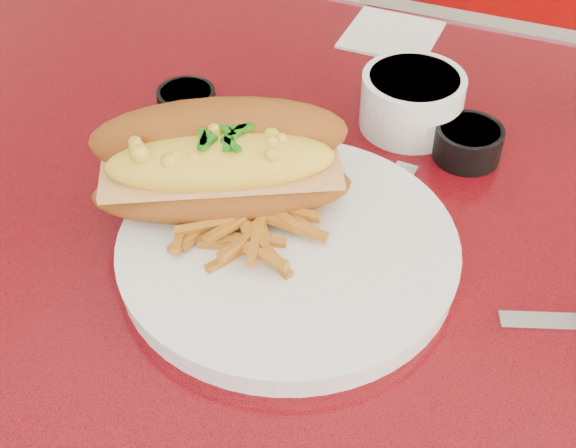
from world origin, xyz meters
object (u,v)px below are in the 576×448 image
at_px(booth_bench_far, 465,145).
at_px(diner_table, 332,339).
at_px(mac_hoagie, 221,162).
at_px(sauce_cup_right, 468,141).
at_px(dinner_plate, 288,250).
at_px(gravy_ramekin, 412,100).
at_px(sauce_cup_left, 187,102).
at_px(fork, 377,217).

bearing_deg(booth_bench_far, diner_table, -90.00).
height_order(mac_hoagie, sauce_cup_right, mac_hoagie).
height_order(diner_table, dinner_plate, dinner_plate).
bearing_deg(diner_table, gravy_ramekin, 83.69).
relative_size(diner_table, mac_hoagie, 5.10).
relative_size(booth_bench_far, mac_hoagie, 4.98).
distance_m(booth_bench_far, sauce_cup_left, 0.90).
bearing_deg(mac_hoagie, fork, -15.08).
relative_size(booth_bench_far, sauce_cup_right, 16.34).
relative_size(diner_table, sauce_cup_left, 17.83).
height_order(diner_table, fork, fork).
height_order(booth_bench_far, sauce_cup_left, booth_bench_far).
bearing_deg(sauce_cup_right, mac_hoagie, -137.09).
relative_size(fork, gravy_ramekin, 1.43).
bearing_deg(diner_table, booth_bench_far, 90.00).
height_order(diner_table, booth_bench_far, booth_bench_far).
height_order(dinner_plate, sauce_cup_right, sauce_cup_right).
bearing_deg(gravy_ramekin, sauce_cup_right, -24.94).
bearing_deg(sauce_cup_right, gravy_ramekin, 155.06).
bearing_deg(gravy_ramekin, mac_hoagie, -120.06).
height_order(diner_table, gravy_ramekin, gravy_ramekin).
bearing_deg(dinner_plate, gravy_ramekin, 79.57).
height_order(dinner_plate, gravy_ramekin, gravy_ramekin).
xyz_separation_m(booth_bench_far, sauce_cup_right, (0.08, -0.68, 0.50)).
bearing_deg(sauce_cup_left, gravy_ramekin, 17.98).
height_order(booth_bench_far, mac_hoagie, booth_bench_far).
xyz_separation_m(booth_bench_far, gravy_ramekin, (0.02, -0.65, 0.51)).
bearing_deg(diner_table, mac_hoagie, -161.21).
relative_size(booth_bench_far, gravy_ramekin, 10.43).
bearing_deg(fork, sauce_cup_right, -15.89).
bearing_deg(diner_table, dinner_plate, -110.85).
distance_m(mac_hoagie, fork, 0.14).
height_order(fork, gravy_ramekin, gravy_ramekin).
xyz_separation_m(mac_hoagie, sauce_cup_left, (-0.10, 0.13, -0.04)).
xyz_separation_m(dinner_plate, sauce_cup_right, (0.11, 0.19, 0.01)).
distance_m(booth_bench_far, dinner_plate, 1.00).
height_order(booth_bench_far, fork, booth_bench_far).
xyz_separation_m(gravy_ramekin, sauce_cup_right, (0.06, -0.03, -0.01)).
bearing_deg(fork, dinner_plate, 137.32).
relative_size(sauce_cup_left, sauce_cup_right, 0.94).
bearing_deg(dinner_plate, diner_table, 69.15).
bearing_deg(sauce_cup_left, dinner_plate, -41.73).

